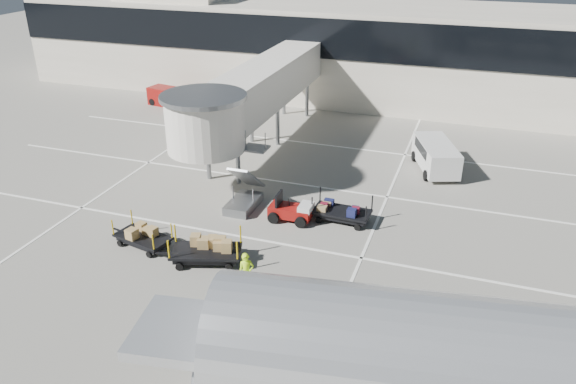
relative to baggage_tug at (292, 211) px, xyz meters
The scene contains 12 objects.
ground 4.84m from the baggage_tug, 109.77° to the right, with size 140.00×140.00×0.00m, color gray.
lane_markings 5.35m from the baggage_tug, 115.52° to the left, with size 40.00×30.00×0.02m.
terminal 25.74m from the baggage_tug, 94.45° to the left, with size 64.00×12.11×15.20m.
jet_bridge 10.25m from the baggage_tug, 125.88° to the left, with size 5.70×20.40×6.03m.
baggage_tug is the anchor object (origin of this frame).
suitcase_cart 2.68m from the baggage_tug, 17.88° to the left, with size 3.77×1.64×1.47m.
box_cart_near 5.87m from the baggage_tug, 116.48° to the right, with size 4.08×2.53×1.57m.
box_cart_far 7.87m from the baggage_tug, 140.97° to the right, with size 3.55×1.98×1.36m.
ground_worker 6.73m from the baggage_tug, 88.10° to the right, with size 0.67×0.44×1.85m, color #B8F219.
minivan 11.57m from the baggage_tug, 55.82° to the left, with size 3.52×5.18×1.82m.
belt_loader 23.42m from the baggage_tug, 135.59° to the left, with size 4.38×2.30×2.01m.
aircraft 16.25m from the baggage_tug, 46.57° to the right, with size 20.90×6.57×5.25m.
Camera 1 is at (10.15, -20.66, 14.48)m, focal length 35.00 mm.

